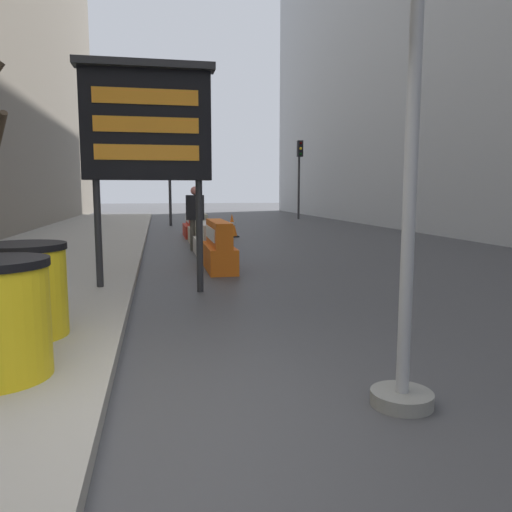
{
  "coord_description": "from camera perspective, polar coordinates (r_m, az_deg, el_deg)",
  "views": [
    {
      "loc": [
        0.38,
        -3.06,
        1.51
      ],
      "look_at": [
        2.16,
        6.0,
        0.31
      ],
      "focal_mm": 35.0,
      "sensor_mm": 36.0,
      "label": 1
    }
  ],
  "objects": [
    {
      "name": "traffic_light_far_side",
      "position": [
        27.12,
        5.0,
        10.57
      ],
      "size": [
        0.28,
        0.45,
        4.16
      ],
      "color": "#2D2D30",
      "rests_on": "ground_plane"
    },
    {
      "name": "traffic_cone_far",
      "position": [
        11.06,
        -3.94,
        0.97
      ],
      "size": [
        0.31,
        0.31,
        0.55
      ],
      "color": "black",
      "rests_on": "ground_plane"
    },
    {
      "name": "jersey_barrier_orange_far",
      "position": [
        9.67,
        -4.29,
        0.91
      ],
      "size": [
        0.51,
        1.82,
        0.94
      ],
      "color": "orange",
      "rests_on": "ground_plane"
    },
    {
      "name": "traffic_cone_near",
      "position": [
        16.24,
        -6.36,
        3.15
      ],
      "size": [
        0.35,
        0.35,
        0.63
      ],
      "color": "black",
      "rests_on": "ground_plane"
    },
    {
      "name": "pedestrian_worker",
      "position": [
        12.77,
        -6.97,
        4.91
      ],
      "size": [
        0.48,
        0.35,
        1.63
      ],
      "rotation": [
        0.0,
        0.0,
        2.9
      ],
      "color": "#514C42",
      "rests_on": "ground_plane"
    },
    {
      "name": "barrel_drum_middle",
      "position": [
        5.23,
        -24.99,
        -3.54
      ],
      "size": [
        0.81,
        0.81,
        0.89
      ],
      "color": "yellow",
      "rests_on": "sidewalk_left"
    },
    {
      "name": "steel_pole_right",
      "position": [
        3.61,
        16.73,
        -4.77
      ],
      "size": [
        0.44,
        0.44,
        2.74
      ],
      "color": "gray",
      "rests_on": "ground_plane"
    },
    {
      "name": "jersey_barrier_white",
      "position": [
        11.9,
        -5.58,
        1.74
      ],
      "size": [
        0.57,
        1.99,
        0.76
      ],
      "color": "silver",
      "rests_on": "ground_plane"
    },
    {
      "name": "ground_plane",
      "position": [
        3.43,
        -17.3,
        -19.01
      ],
      "size": [
        120.0,
        120.0,
        0.0
      ],
      "primitive_type": "plane",
      "color": "#3F3F42"
    },
    {
      "name": "message_board",
      "position": [
        7.49,
        -12.37,
        14.34
      ],
      "size": [
        1.94,
        0.36,
        3.3
      ],
      "color": "#28282B",
      "rests_on": "ground_plane"
    },
    {
      "name": "traffic_cone_mid",
      "position": [
        16.51,
        -2.76,
        3.49
      ],
      "size": [
        0.43,
        0.43,
        0.77
      ],
      "color": "black",
      "rests_on": "ground_plane"
    },
    {
      "name": "traffic_light_near_curb",
      "position": [
        22.13,
        -9.86,
        10.19
      ],
      "size": [
        0.28,
        0.45,
        3.59
      ],
      "color": "#2D2D30",
      "rests_on": "ground_plane"
    },
    {
      "name": "jersey_barrier_red_striped",
      "position": [
        16.67,
        -7.19,
        3.41
      ],
      "size": [
        0.62,
        1.94,
        0.81
      ],
      "color": "red",
      "rests_on": "ground_plane"
    },
    {
      "name": "jersey_barrier_cream",
      "position": [
        14.34,
        -6.54,
        2.92
      ],
      "size": [
        0.52,
        2.08,
        0.89
      ],
      "color": "beige",
      "rests_on": "ground_plane"
    }
  ]
}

